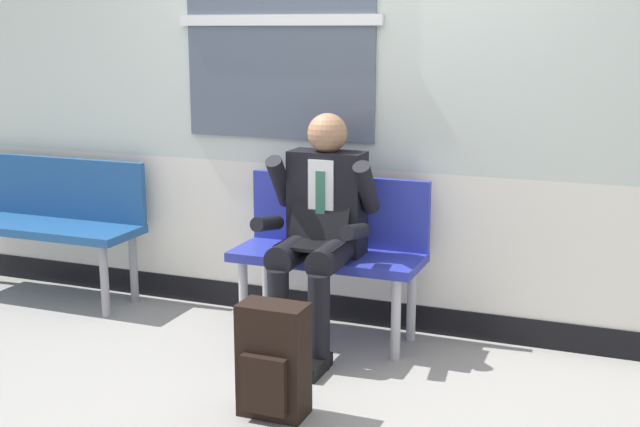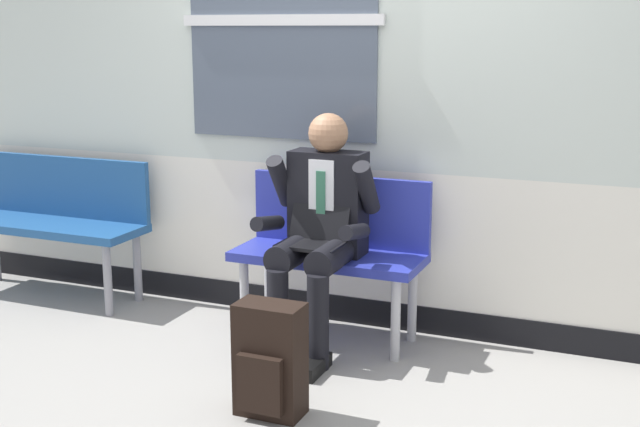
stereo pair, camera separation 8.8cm
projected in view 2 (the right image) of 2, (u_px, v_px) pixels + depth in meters
ground_plane at (314, 365)px, 4.20m from camera, size 18.00×18.00×0.00m
station_wall at (364, 75)px, 4.54m from camera, size 6.99×0.17×2.85m
bench_with_person at (333, 244)px, 4.50m from camera, size 1.03×0.42×0.88m
bench_empty at (52, 213)px, 5.22m from camera, size 1.30×0.42×0.87m
person_seated at (319, 226)px, 4.30m from camera, size 0.57×0.70×1.24m
backpack at (269, 361)px, 3.61m from camera, size 0.30×0.21×0.51m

